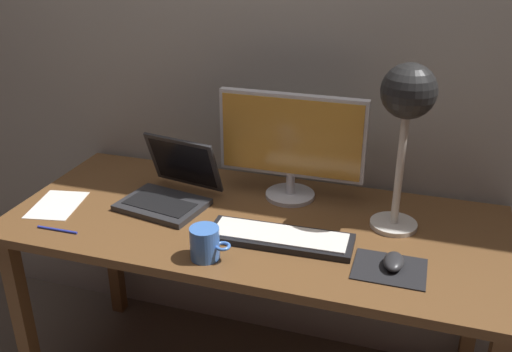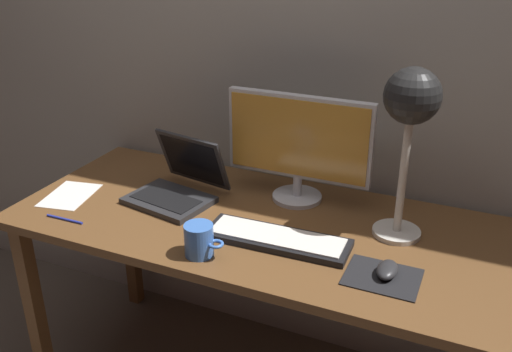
{
  "view_description": "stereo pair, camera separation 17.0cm",
  "coord_description": "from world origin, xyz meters",
  "px_view_note": "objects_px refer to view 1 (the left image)",
  "views": [
    {
      "loc": [
        0.49,
        -1.53,
        1.63
      ],
      "look_at": [
        0.02,
        -0.05,
        0.92
      ],
      "focal_mm": 39.61,
      "sensor_mm": 36.0,
      "label": 1
    },
    {
      "loc": [
        0.65,
        -1.47,
        1.63
      ],
      "look_at": [
        0.02,
        -0.05,
        0.92
      ],
      "focal_mm": 39.61,
      "sensor_mm": 36.0,
      "label": 2
    }
  ],
  "objects_px": {
    "monitor": "(291,141)",
    "keyboard_main": "(280,237)",
    "coffee_mug": "(205,243)",
    "desk_lamp": "(407,105)",
    "laptop": "(172,184)",
    "pen": "(57,230)",
    "mouse": "(394,261)"
  },
  "relations": [
    {
      "from": "desk_lamp",
      "to": "pen",
      "type": "height_order",
      "value": "desk_lamp"
    },
    {
      "from": "keyboard_main",
      "to": "pen",
      "type": "bearing_deg",
      "value": -167.43
    },
    {
      "from": "monitor",
      "to": "pen",
      "type": "bearing_deg",
      "value": -144.79
    },
    {
      "from": "monitor",
      "to": "laptop",
      "type": "bearing_deg",
      "value": -159.23
    },
    {
      "from": "mouse",
      "to": "coffee_mug",
      "type": "distance_m",
      "value": 0.53
    },
    {
      "from": "keyboard_main",
      "to": "laptop",
      "type": "xyz_separation_m",
      "value": [
        -0.42,
        0.15,
        0.05
      ]
    },
    {
      "from": "coffee_mug",
      "to": "mouse",
      "type": "bearing_deg",
      "value": 12.06
    },
    {
      "from": "desk_lamp",
      "to": "monitor",
      "type": "bearing_deg",
      "value": 164.19
    },
    {
      "from": "coffee_mug",
      "to": "desk_lamp",
      "type": "bearing_deg",
      "value": 34.93
    },
    {
      "from": "keyboard_main",
      "to": "laptop",
      "type": "distance_m",
      "value": 0.45
    },
    {
      "from": "monitor",
      "to": "keyboard_main",
      "type": "relative_size",
      "value": 1.12
    },
    {
      "from": "desk_lamp",
      "to": "laptop",
      "type": "bearing_deg",
      "value": -176.85
    },
    {
      "from": "pen",
      "to": "laptop",
      "type": "bearing_deg",
      "value": 50.01
    },
    {
      "from": "keyboard_main",
      "to": "desk_lamp",
      "type": "relative_size",
      "value": 0.85
    },
    {
      "from": "desk_lamp",
      "to": "coffee_mug",
      "type": "bearing_deg",
      "value": -145.07
    },
    {
      "from": "coffee_mug",
      "to": "pen",
      "type": "relative_size",
      "value": 0.86
    },
    {
      "from": "keyboard_main",
      "to": "desk_lamp",
      "type": "bearing_deg",
      "value": 31.16
    },
    {
      "from": "keyboard_main",
      "to": "coffee_mug",
      "type": "relative_size",
      "value": 3.7
    },
    {
      "from": "mouse",
      "to": "laptop",
      "type": "bearing_deg",
      "value": 165.61
    },
    {
      "from": "monitor",
      "to": "mouse",
      "type": "distance_m",
      "value": 0.55
    },
    {
      "from": "monitor",
      "to": "mouse",
      "type": "relative_size",
      "value": 5.19
    },
    {
      "from": "monitor",
      "to": "keyboard_main",
      "type": "xyz_separation_m",
      "value": [
        0.04,
        -0.3,
        -0.2
      ]
    },
    {
      "from": "desk_lamp",
      "to": "coffee_mug",
      "type": "height_order",
      "value": "desk_lamp"
    },
    {
      "from": "pen",
      "to": "keyboard_main",
      "type": "bearing_deg",
      "value": 12.57
    },
    {
      "from": "laptop",
      "to": "coffee_mug",
      "type": "bearing_deg",
      "value": -51.28
    },
    {
      "from": "laptop",
      "to": "coffee_mug",
      "type": "xyz_separation_m",
      "value": [
        0.25,
        -0.31,
        -0.01
      ]
    },
    {
      "from": "keyboard_main",
      "to": "pen",
      "type": "relative_size",
      "value": 3.17
    },
    {
      "from": "laptop",
      "to": "mouse",
      "type": "relative_size",
      "value": 3.33
    },
    {
      "from": "monitor",
      "to": "keyboard_main",
      "type": "bearing_deg",
      "value": -81.41
    },
    {
      "from": "laptop",
      "to": "coffee_mug",
      "type": "distance_m",
      "value": 0.39
    },
    {
      "from": "pen",
      "to": "mouse",
      "type": "bearing_deg",
      "value": 6.03
    },
    {
      "from": "monitor",
      "to": "desk_lamp",
      "type": "relative_size",
      "value": 0.96
    }
  ]
}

